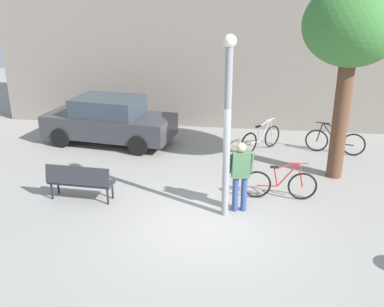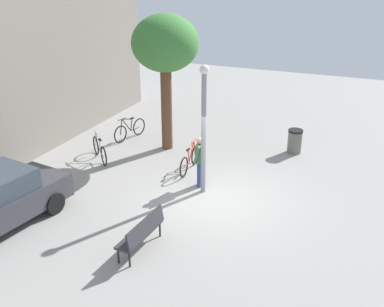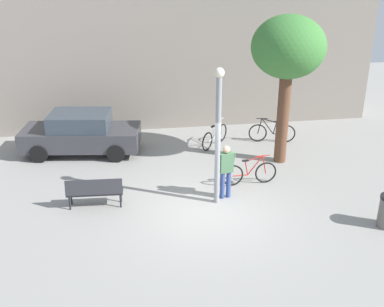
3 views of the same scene
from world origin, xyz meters
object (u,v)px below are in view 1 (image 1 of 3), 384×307
at_px(bicycle_black, 335,142).
at_px(bicycle_red, 280,184).
at_px(parked_car_charcoal, 109,120).
at_px(lamppost, 227,119).
at_px(person_by_lamppost, 240,172).
at_px(bicycle_silver, 261,139).
at_px(park_bench, 80,180).
at_px(plaza_tree, 352,29).

distance_m(bicycle_black, bicycle_red, 3.90).
bearing_deg(parked_car_charcoal, lamppost, -47.20).
bearing_deg(bicycle_black, person_by_lamppost, -123.80).
bearing_deg(bicycle_silver, bicycle_red, -82.93).
bearing_deg(park_bench, lamppost, -4.02).
distance_m(person_by_lamppost, bicycle_black, 5.06).
relative_size(plaza_tree, bicycle_silver, 3.65).
xyz_separation_m(park_bench, parked_car_charcoal, (-0.60, 4.19, 0.23)).
bearing_deg(person_by_lamppost, plaza_tree, 43.10).
bearing_deg(bicycle_silver, park_bench, -136.57).
height_order(bicycle_silver, parked_car_charcoal, parked_car_charcoal).
bearing_deg(person_by_lamppost, park_bench, -179.99).
distance_m(lamppost, parked_car_charcoal, 6.23).
bearing_deg(parked_car_charcoal, bicycle_silver, -0.71).
bearing_deg(plaza_tree, person_by_lamppost, -136.90).
relative_size(bicycle_black, parked_car_charcoal, 0.40).
bearing_deg(bicycle_red, parked_car_charcoal, 147.37).
distance_m(lamppost, park_bench, 3.92).
height_order(lamppost, person_by_lamppost, lamppost).
height_order(person_by_lamppost, bicycle_black, person_by_lamppost).
height_order(plaza_tree, bicycle_silver, plaza_tree).
bearing_deg(park_bench, plaza_tree, 20.34).
xyz_separation_m(lamppost, park_bench, (-3.51, 0.25, -1.72)).
xyz_separation_m(lamppost, parked_car_charcoal, (-4.11, 4.44, -1.49)).
distance_m(bicycle_silver, parked_car_charcoal, 4.98).
xyz_separation_m(park_bench, bicycle_silver, (4.36, 4.13, -0.16)).
height_order(bicycle_black, bicycle_silver, same).
height_order(lamppost, bicycle_red, lamppost).
bearing_deg(lamppost, person_by_lamppost, 38.07).
height_order(person_by_lamppost, bicycle_red, person_by_lamppost).
xyz_separation_m(person_by_lamppost, park_bench, (-3.83, -0.00, -0.42)).
xyz_separation_m(person_by_lamppost, bicycle_black, (2.80, 4.18, -0.58)).
bearing_deg(person_by_lamppost, lamppost, -141.93).
height_order(lamppost, plaza_tree, plaza_tree).
relative_size(bicycle_red, parked_car_charcoal, 0.41).
xyz_separation_m(bicycle_silver, parked_car_charcoal, (-4.96, 0.06, 0.39)).
xyz_separation_m(person_by_lamppost, parked_car_charcoal, (-4.43, 4.19, -0.19)).
distance_m(park_bench, bicycle_silver, 6.01).
relative_size(bicycle_black, bicycle_red, 0.98).
xyz_separation_m(lamppost, bicycle_black, (3.11, 4.43, -1.88)).
bearing_deg(parked_car_charcoal, plaza_tree, -14.85).
bearing_deg(bicycle_silver, plaza_tree, -41.95).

